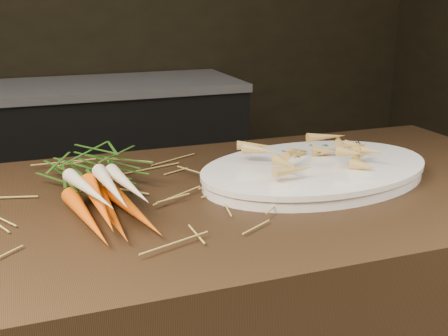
% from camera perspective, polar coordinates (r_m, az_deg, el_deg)
% --- Properties ---
extents(back_counter, '(1.82, 0.62, 0.84)m').
position_cam_1_polar(back_counter, '(2.97, -16.06, 0.10)').
color(back_counter, black).
rests_on(back_counter, ground).
extents(root_veg_bunch, '(0.17, 0.45, 0.08)m').
position_cam_1_polar(root_veg_bunch, '(1.07, -13.18, -0.95)').
color(root_veg_bunch, '#E34504').
rests_on(root_veg_bunch, main_counter).
extents(serving_platter, '(0.54, 0.40, 0.03)m').
position_cam_1_polar(serving_platter, '(1.17, 9.28, -0.50)').
color(serving_platter, white).
rests_on(serving_platter, main_counter).
extents(roasted_veg_heap, '(0.27, 0.21, 0.06)m').
position_cam_1_polar(roasted_veg_heap, '(1.16, 9.38, 1.44)').
color(roasted_veg_heap, gold).
rests_on(roasted_veg_heap, serving_platter).
extents(serving_fork, '(0.09, 0.18, 0.00)m').
position_cam_1_polar(serving_fork, '(1.26, 16.30, 1.11)').
color(serving_fork, silver).
rests_on(serving_fork, serving_platter).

